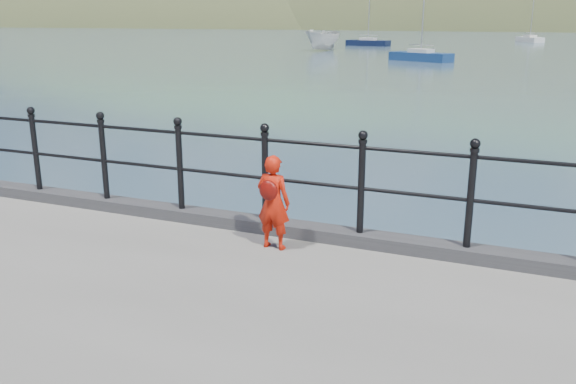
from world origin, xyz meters
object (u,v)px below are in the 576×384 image
at_px(sailboat_deep, 530,40).
at_px(sailboat_left, 368,43).
at_px(launch_white, 323,40).
at_px(child, 273,202).
at_px(sailboat_port, 421,57).
at_px(railing, 312,171).

relative_size(sailboat_deep, sailboat_left, 1.03).
height_order(launch_white, sailboat_deep, sailboat_deep).
height_order(child, sailboat_port, sailboat_port).
bearing_deg(sailboat_deep, child, -30.45).
relative_size(sailboat_port, sailboat_left, 0.99).
xyz_separation_m(railing, sailboat_deep, (-0.03, 90.05, -1.48)).
xyz_separation_m(launch_white, sailboat_left, (1.37, 13.05, -0.78)).
xyz_separation_m(railing, sailboat_left, (-18.29, 69.40, -1.48)).
distance_m(launch_white, sailboat_deep, 39.01).
bearing_deg(child, sailboat_deep, -87.64).
bearing_deg(launch_white, railing, -60.81).
height_order(railing, launch_white, railing).
xyz_separation_m(launch_white, sailboat_port, (12.52, -11.33, -0.78)).
bearing_deg(child, sailboat_left, -73.03).
xyz_separation_m(child, launch_white, (-19.38, 56.84, -0.43)).
relative_size(sailboat_port, sailboat_deep, 0.97).
xyz_separation_m(child, sailboat_deep, (0.25, 90.53, -1.21)).
relative_size(railing, child, 16.64).
bearing_deg(child, launch_white, -68.65).
bearing_deg(sailboat_left, railing, -63.46).
distance_m(child, sailboat_port, 46.04).
relative_size(railing, sailboat_left, 2.30).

